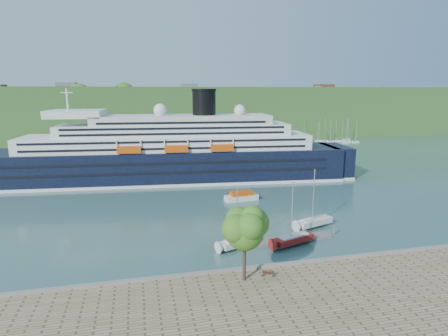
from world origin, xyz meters
TOP-DOWN VIEW (x-y plane):
  - ground at (0.00, 0.00)m, footprint 400.00×400.00m
  - far_hillside at (0.00, 145.00)m, footprint 400.00×50.00m
  - quay_coping at (0.00, -0.20)m, footprint 220.00×0.50m
  - cruise_ship at (-9.40, 52.60)m, footprint 103.27×24.22m
  - park_bench at (-0.86, -2.49)m, footprint 1.53×1.07m
  - promenade_tree at (-3.84, -2.69)m, footprint 5.84×5.84m
  - floating_pontoon at (4.73, 9.05)m, footprint 17.81×3.11m
  - sailboat_white_near at (-1.34, 8.39)m, footprint 6.95×4.15m
  - sailboat_red at (6.70, 7.44)m, footprint 7.42×4.13m
  - sailboat_white_far at (13.10, 13.54)m, footprint 7.68×4.33m
  - tender_launch at (5.43, 31.43)m, footprint 7.26×3.30m

SIDE VIEW (x-z plane):
  - ground at x=0.00m, z-range 0.00..0.00m
  - floating_pontoon at x=4.73m, z-range 0.00..0.39m
  - tender_launch at x=5.43m, z-range 0.00..1.93m
  - quay_coping at x=0.00m, z-range 1.00..1.30m
  - park_bench at x=-0.86m, z-range 1.00..1.90m
  - sailboat_white_near at x=-1.34m, z-range 0.00..8.69m
  - sailboat_red at x=6.70m, z-range 0.00..9.25m
  - sailboat_white_far at x=13.10m, z-range 0.00..9.57m
  - promenade_tree at x=-3.84m, z-range 1.00..10.67m
  - cruise_ship at x=-9.40m, z-range 0.00..22.98m
  - far_hillside at x=0.00m, z-range 0.00..24.00m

